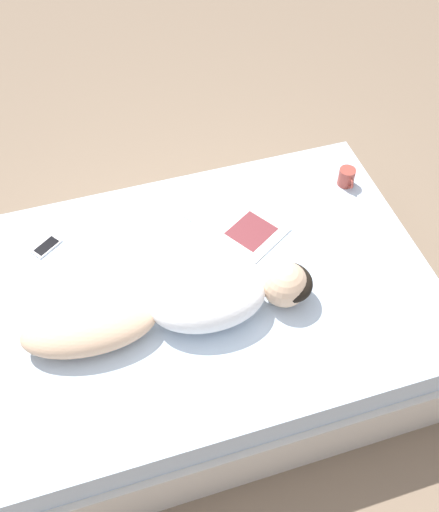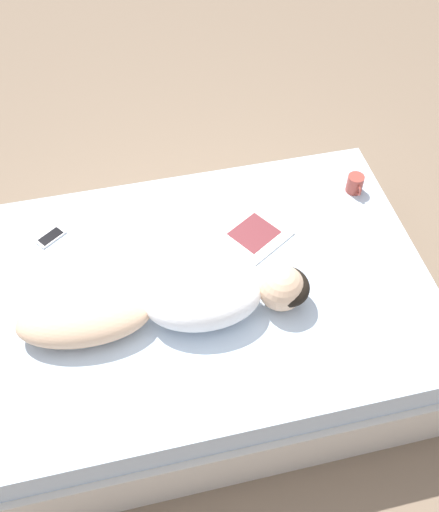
% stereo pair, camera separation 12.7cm
% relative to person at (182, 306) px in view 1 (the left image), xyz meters
% --- Properties ---
extents(ground_plane, '(12.00, 12.00, 0.00)m').
position_rel_person_xyz_m(ground_plane, '(-0.14, 0.16, -0.58)').
color(ground_plane, '#7A6651').
extents(bed, '(1.50, 2.09, 0.49)m').
position_rel_person_xyz_m(bed, '(-0.14, 0.16, -0.34)').
color(bed, beige).
rests_on(bed, ground_plane).
extents(person, '(0.35, 1.27, 0.20)m').
position_rel_person_xyz_m(person, '(0.00, 0.00, 0.00)').
color(person, '#DBB28E').
rests_on(person, bed).
extents(open_magazine, '(0.63, 0.54, 0.01)m').
position_rel_person_xyz_m(open_magazine, '(-0.50, 0.38, -0.09)').
color(open_magazine, white).
rests_on(open_magazine, bed).
extents(coffee_mug, '(0.12, 0.08, 0.10)m').
position_rel_person_xyz_m(coffee_mug, '(-0.56, 1.03, -0.04)').
color(coffee_mug, '#993D33').
rests_on(coffee_mug, bed).
extents(cell_phone, '(0.14, 0.15, 0.01)m').
position_rel_person_xyz_m(cell_phone, '(-0.58, -0.52, -0.09)').
color(cell_phone, silver).
rests_on(cell_phone, bed).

